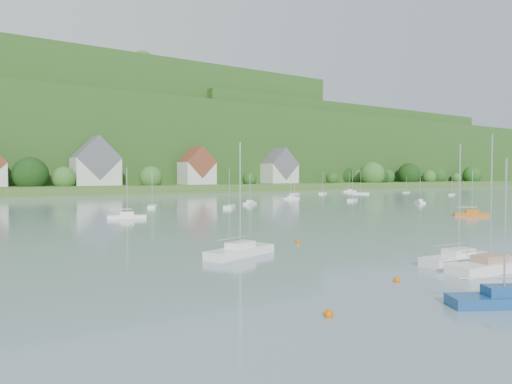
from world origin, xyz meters
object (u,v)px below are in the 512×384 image
Objects in this scene: near_sailboat_5 at (472,213)px; near_sailboat_6 at (240,250)px; near_sailboat_1 at (504,298)px; near_sailboat_0 at (459,258)px; near_sailboat_2 at (490,265)px.

near_sailboat_6 reaches higher than near_sailboat_5.
near_sailboat_1 is 1.01× the size of near_sailboat_5.
near_sailboat_0 is at bearing 73.74° from near_sailboat_1.
near_sailboat_6 reaches higher than near_sailboat_0.
near_sailboat_1 is 58.74m from near_sailboat_5.
near_sailboat_2 is 1.27× the size of near_sailboat_5.
near_sailboat_0 is 0.95× the size of near_sailboat_2.
near_sailboat_1 is 9.35m from near_sailboat_2.
near_sailboat_1 reaches higher than near_sailboat_5.
near_sailboat_6 is (-10.95, 15.24, -0.00)m from near_sailboat_2.
near_sailboat_2 reaches higher than near_sailboat_5.
near_sailboat_2 reaches higher than near_sailboat_0.
near_sailboat_2 is 49.39m from near_sailboat_5.
near_sailboat_0 is at bearing 77.94° from near_sailboat_2.
near_sailboat_2 is (-0.86, -2.97, 0.01)m from near_sailboat_0.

